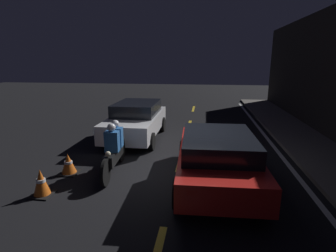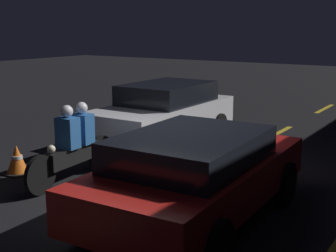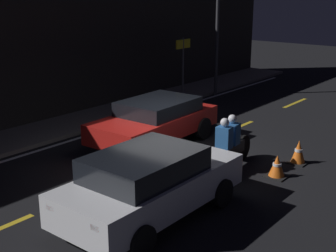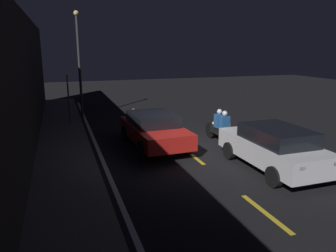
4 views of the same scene
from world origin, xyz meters
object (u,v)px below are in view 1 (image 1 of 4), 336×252
object	(u,v)px
sedan_white	(137,120)
traffic_cone_mid	(41,183)
taxi_red	(217,156)
traffic_cone_near	(68,164)
motorcycle	(114,149)

from	to	relation	value
sedan_white	traffic_cone_mid	bearing A→B (deg)	-12.30
taxi_red	traffic_cone_near	world-z (taller)	taxi_red
sedan_white	traffic_cone_near	bearing A→B (deg)	-16.07
sedan_white	taxi_red	size ratio (longest dim) A/B	0.99
motorcycle	traffic_cone_mid	bearing A→B (deg)	-42.38
taxi_red	traffic_cone_near	xyz separation A→B (m)	(-0.06, -3.95, -0.46)
motorcycle	traffic_cone_near	bearing A→B (deg)	-78.88
sedan_white	taxi_red	world-z (taller)	sedan_white
sedan_white	traffic_cone_near	size ratio (longest dim) A/B	7.36
taxi_red	traffic_cone_near	bearing A→B (deg)	86.90
taxi_red	traffic_cone_near	size ratio (longest dim) A/B	7.47
sedan_white	traffic_cone_near	world-z (taller)	sedan_white
traffic_cone_near	taxi_red	bearing A→B (deg)	89.09
sedan_white	traffic_cone_near	distance (m)	3.71
taxi_red	motorcycle	distance (m)	2.79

